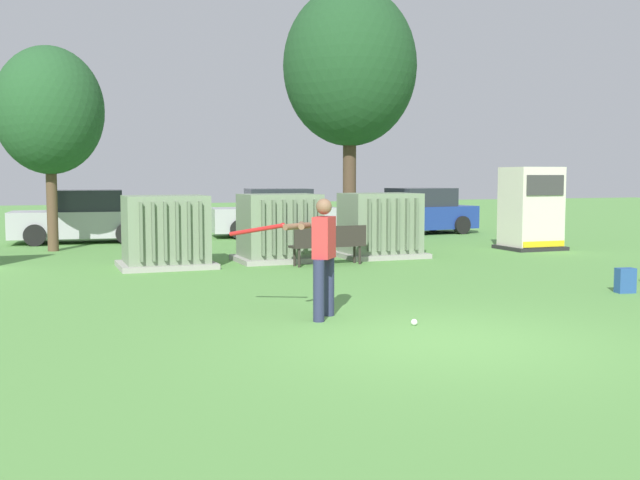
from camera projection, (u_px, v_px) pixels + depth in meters
The scene contains 14 objects.
ground_plane at pixel (445, 341), 9.50m from camera, with size 96.00×96.00×0.00m, color #5B9947.
transformer_west at pixel (166, 233), 17.00m from camera, with size 2.10×1.70×1.62m.
transformer_mid_west at pixel (280, 229), 18.26m from camera, with size 2.10×1.70×1.62m.
transformer_mid_east at pixel (380, 226), 19.18m from camera, with size 2.10×1.70×1.62m.
generator_enclosure at pixel (531, 209), 21.14m from camera, with size 1.60×1.40×2.30m.
park_bench at pixel (329, 242), 17.38m from camera, with size 1.82×0.50×0.92m.
batter at pixel (320, 252), 10.90m from camera, with size 1.40×1.22×1.74m.
sports_ball at pixel (414, 322), 10.46m from camera, with size 0.09×0.09×0.09m, color white.
backpack at pixel (625, 281), 13.36m from camera, with size 0.35×0.30×0.44m.
tree_left at pixel (49, 111), 20.43m from camera, with size 2.90×2.90×5.54m.
tree_center_left at pixel (350, 67), 23.25m from camera, with size 4.11×4.11×7.85m.
parked_car_leftmost at pixel (84, 218), 23.29m from camera, with size 4.35×2.24×1.62m.
parked_car_left_of_center at pixel (275, 214), 25.65m from camera, with size 4.35×2.24×1.62m.
parked_car_right_of_center at pixel (418, 213), 26.80m from camera, with size 4.40×2.35×1.62m.
Camera 1 is at (-4.76, -8.21, 2.07)m, focal length 42.51 mm.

